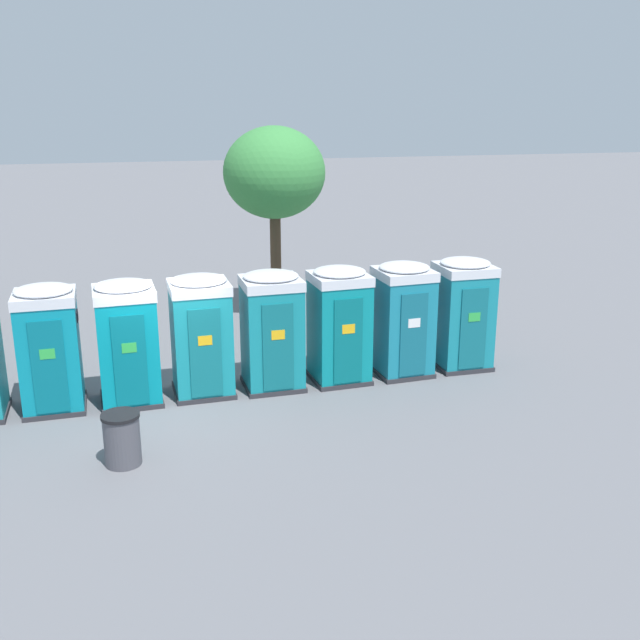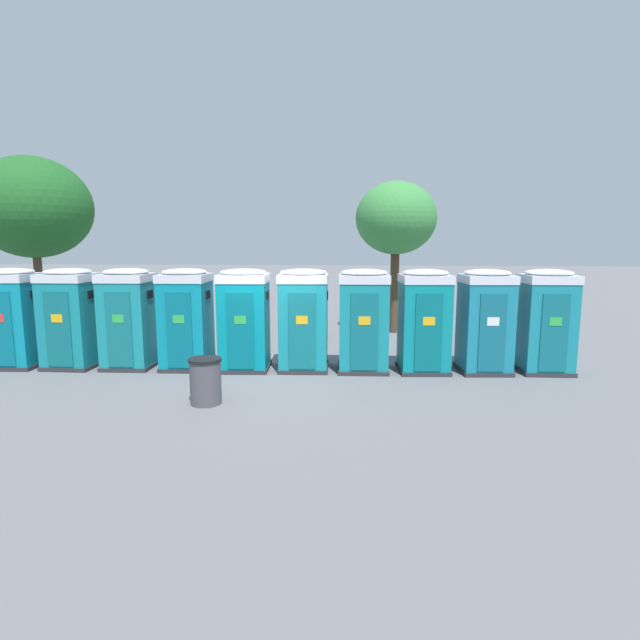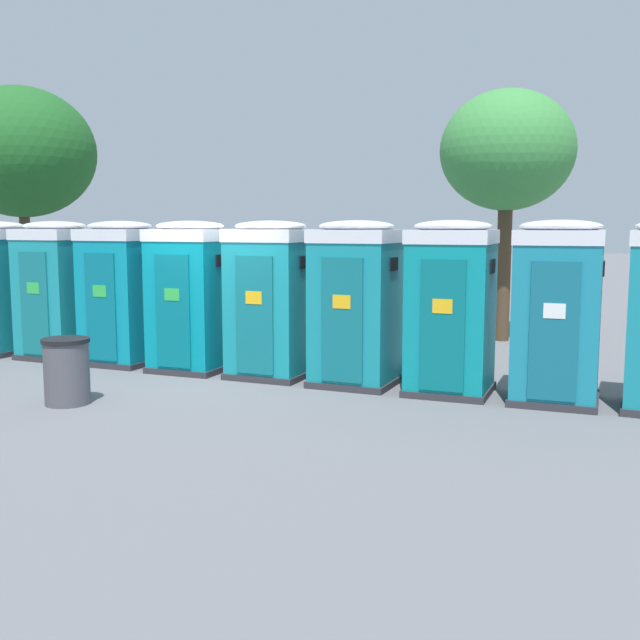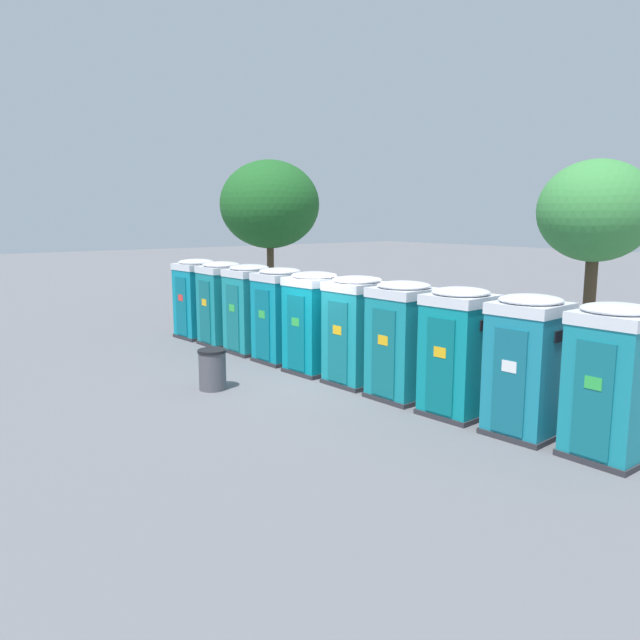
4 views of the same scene
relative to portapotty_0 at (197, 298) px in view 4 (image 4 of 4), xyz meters
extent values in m
plane|color=slate|center=(6.69, -0.03, -1.28)|extent=(120.00, 120.00, 0.00)
cube|color=#2D2D33|center=(0.00, 0.01, -1.23)|extent=(1.29, 1.27, 0.10)
cube|color=#0C859D|center=(0.00, 0.01, -0.13)|extent=(1.23, 1.21, 2.10)
cube|color=#0A687B|center=(0.04, -0.58, -0.21)|extent=(0.64, 0.07, 1.85)
cube|color=red|center=(0.04, -0.60, 0.07)|extent=(0.28, 0.03, 0.20)
cube|color=black|center=(0.59, 0.04, 0.60)|extent=(0.05, 0.36, 0.20)
cube|color=silver|center=(0.00, 0.01, 1.02)|extent=(1.27, 1.25, 0.20)
ellipsoid|color=silver|center=(0.00, 0.01, 1.17)|extent=(1.20, 1.19, 0.18)
cube|color=#2D2D33|center=(1.48, 0.08, -1.23)|extent=(1.23, 1.20, 0.10)
cube|color=teal|center=(1.48, 0.08, -0.13)|extent=(1.17, 1.15, 2.10)
cube|color=#0F656C|center=(1.49, -0.50, -0.21)|extent=(0.64, 0.03, 1.85)
cube|color=yellow|center=(1.49, -0.52, 0.07)|extent=(0.28, 0.01, 0.20)
cube|color=black|center=(2.08, 0.09, 0.60)|extent=(0.03, 0.36, 0.20)
cube|color=silver|center=(1.48, 0.08, 1.02)|extent=(1.20, 1.18, 0.20)
ellipsoid|color=silver|center=(1.48, 0.08, 1.17)|extent=(1.14, 1.12, 0.18)
cube|color=#2D2D33|center=(2.97, 0.17, -1.23)|extent=(1.24, 1.24, 0.10)
cube|color=teal|center=(2.97, 0.17, -0.13)|extent=(1.18, 1.18, 2.10)
cube|color=#126B71|center=(2.99, -0.42, -0.21)|extent=(0.63, 0.05, 1.85)
cube|color=green|center=(2.99, -0.44, 0.07)|extent=(0.28, 0.02, 0.20)
cube|color=black|center=(3.55, 0.19, 0.60)|extent=(0.04, 0.36, 0.20)
cube|color=silver|center=(2.97, 0.17, 1.02)|extent=(1.21, 1.21, 0.20)
ellipsoid|color=silver|center=(2.97, 0.17, 1.17)|extent=(1.15, 1.15, 0.18)
cube|color=#2D2D33|center=(4.45, 0.21, -1.23)|extent=(1.23, 1.24, 0.10)
cube|color=#0B859C|center=(4.45, 0.21, -0.13)|extent=(1.18, 1.19, 2.10)
cube|color=#08687A|center=(4.48, -0.38, -0.21)|extent=(0.62, 0.06, 1.85)
cube|color=green|center=(4.48, -0.39, 0.07)|extent=(0.28, 0.02, 0.20)
cube|color=black|center=(5.03, 0.23, 0.60)|extent=(0.04, 0.36, 0.20)
cube|color=silver|center=(4.45, 0.21, 1.02)|extent=(1.21, 1.22, 0.20)
ellipsoid|color=silver|center=(4.45, 0.21, 1.17)|extent=(1.15, 1.16, 0.18)
cube|color=#2D2D33|center=(5.94, 0.22, -1.23)|extent=(1.29, 1.27, 0.10)
cube|color=#07899B|center=(5.94, 0.22, -0.13)|extent=(1.23, 1.21, 2.10)
cube|color=#076B79|center=(5.98, -0.37, -0.21)|extent=(0.64, 0.07, 1.85)
cube|color=green|center=(5.98, -0.39, 0.07)|extent=(0.28, 0.03, 0.20)
cube|color=black|center=(6.53, 0.25, 0.60)|extent=(0.05, 0.36, 0.20)
cube|color=silver|center=(5.94, 0.22, 1.02)|extent=(1.27, 1.25, 0.20)
ellipsoid|color=silver|center=(5.94, 0.22, 1.17)|extent=(1.20, 1.19, 0.18)
cube|color=#2D2D33|center=(7.42, 0.32, -1.23)|extent=(1.28, 1.25, 0.10)
cube|color=teal|center=(7.42, 0.32, -0.13)|extent=(1.22, 1.19, 2.10)
cube|color=#116D76|center=(7.45, -0.26, -0.21)|extent=(0.64, 0.06, 1.85)
cube|color=yellow|center=(7.45, -0.28, 0.07)|extent=(0.28, 0.02, 0.20)
cube|color=black|center=(8.02, 0.35, 0.60)|extent=(0.04, 0.36, 0.20)
cube|color=silver|center=(7.42, 0.32, 1.02)|extent=(1.26, 1.23, 0.20)
ellipsoid|color=silver|center=(7.42, 0.32, 1.17)|extent=(1.19, 1.17, 0.18)
cube|color=#2D2D33|center=(8.91, 0.34, -1.23)|extent=(1.28, 1.24, 0.10)
cube|color=teal|center=(8.91, 0.34, -0.13)|extent=(1.22, 1.18, 2.10)
cube|color=#106771|center=(8.93, -0.25, -0.21)|extent=(0.65, 0.05, 1.85)
cube|color=yellow|center=(8.93, -0.27, 0.07)|extent=(0.28, 0.02, 0.20)
cube|color=black|center=(9.51, 0.36, 0.60)|extent=(0.04, 0.36, 0.20)
cube|color=silver|center=(8.91, 0.34, 1.02)|extent=(1.26, 1.22, 0.20)
ellipsoid|color=silver|center=(8.91, 0.34, 1.17)|extent=(1.20, 1.16, 0.18)
cube|color=#2D2D33|center=(10.40, 0.38, -1.23)|extent=(1.28, 1.28, 0.10)
cube|color=#0C858D|center=(10.40, 0.38, -0.13)|extent=(1.22, 1.22, 2.10)
cube|color=#09676E|center=(10.44, -0.20, -0.21)|extent=(0.63, 0.08, 1.85)
cube|color=yellow|center=(10.44, -0.22, 0.07)|extent=(0.28, 0.03, 0.20)
cube|color=black|center=(10.98, 0.42, 0.60)|extent=(0.05, 0.36, 0.20)
cube|color=silver|center=(10.40, 0.38, 1.02)|extent=(1.26, 1.26, 0.20)
ellipsoid|color=silver|center=(10.40, 0.38, 1.17)|extent=(1.20, 1.20, 0.18)
cube|color=#2D2D33|center=(11.88, 0.46, -1.23)|extent=(1.27, 1.28, 0.10)
cube|color=teal|center=(11.88, 0.46, -0.13)|extent=(1.21, 1.22, 2.10)
cube|color=#136174|center=(11.92, -0.12, -0.21)|extent=(0.62, 0.08, 1.85)
cube|color=white|center=(11.93, -0.14, 0.07)|extent=(0.28, 0.03, 0.20)
cube|color=black|center=(12.46, 0.50, 0.60)|extent=(0.05, 0.36, 0.20)
cube|color=silver|center=(11.88, 0.46, 1.02)|extent=(1.25, 1.26, 0.20)
ellipsoid|color=silver|center=(11.88, 0.46, 1.17)|extent=(1.19, 1.20, 0.18)
cube|color=#2D2D33|center=(13.36, 0.57, -1.23)|extent=(1.22, 1.22, 0.10)
cube|color=teal|center=(13.36, 0.57, -0.13)|extent=(1.16, 1.16, 2.10)
cube|color=#116572|center=(13.37, -0.01, -0.21)|extent=(0.63, 0.04, 1.85)
cube|color=green|center=(13.37, -0.03, 0.07)|extent=(0.28, 0.01, 0.20)
cube|color=silver|center=(13.36, 0.57, 1.02)|extent=(1.19, 1.19, 0.20)
ellipsoid|color=silver|center=(13.36, 0.57, 1.17)|extent=(1.14, 1.13, 0.18)
cylinder|color=#4C3826|center=(-2.09, 4.20, 0.42)|extent=(0.27, 0.27, 3.41)
ellipsoid|color=#1E5B23|center=(-2.09, 4.20, 3.05)|extent=(3.78, 3.78, 3.33)
cylinder|color=#4C3826|center=(10.02, 5.83, 0.38)|extent=(0.30, 0.30, 3.33)
ellipsoid|color=#3D8C42|center=(10.02, 5.83, 2.74)|extent=(2.79, 2.79, 2.50)
cylinder|color=#4C4C54|center=(5.80, -2.57, -0.85)|extent=(0.61, 0.61, 0.86)
cylinder|color=black|center=(5.80, -2.57, -0.39)|extent=(0.65, 0.65, 0.06)
camera|label=1|loc=(6.32, -14.56, 4.74)|focal=42.00mm
camera|label=2|loc=(8.85, -11.90, 1.87)|focal=28.00mm
camera|label=3|loc=(13.33, -10.24, 1.18)|focal=42.00mm
camera|label=4|loc=(18.14, -9.05, 2.61)|focal=35.00mm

